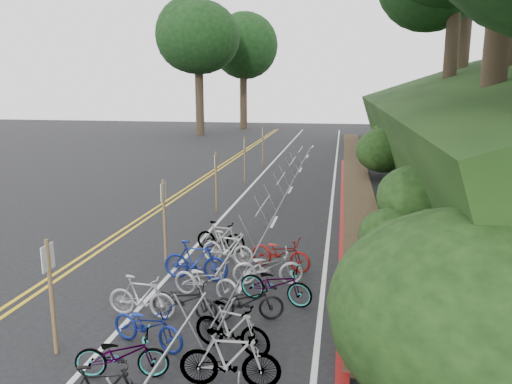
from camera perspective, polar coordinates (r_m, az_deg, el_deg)
ground at (r=11.11m, az=-22.45°, el=-16.26°), size 120.00×120.00×0.00m
road_markings at (r=19.58m, az=-5.08°, el=-3.02°), size 7.47×80.00×0.01m
red_curb at (r=20.78m, az=9.95°, el=-2.13°), size 0.25×28.00×0.10m
embankment at (r=28.30m, az=25.10°, el=5.86°), size 14.30×48.14×9.11m
bike_rack_front at (r=8.55m, az=-8.57°, el=-17.44°), size 1.19×2.99×1.27m
bike_racks_rest at (r=21.73m, az=2.90°, el=0.84°), size 1.14×23.00×1.17m
signpost_near at (r=10.38m, az=-22.40°, el=-10.24°), size 0.08×0.40×2.31m
signposts_rest at (r=23.00m, az=-2.74°, el=2.93°), size 0.08×18.40×2.50m
bike_front at (r=11.66m, az=-12.95°, el=-11.57°), size 0.57×1.65×0.97m
bike_valet at (r=10.99m, az=-4.80°, el=-12.83°), size 3.33×11.21×1.09m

